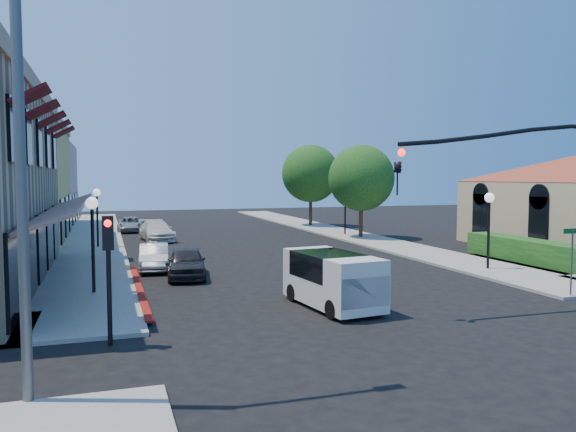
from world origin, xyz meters
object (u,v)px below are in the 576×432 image
object	(u,v)px
cobra_streetlight	(40,124)
lamppost_right_near	(489,211)
street_tree_a	(361,178)
parked_car_d	(130,224)
parked_car_b	(154,257)
parked_car_a	(187,262)
street_name_sign	(572,251)
parked_car_c	(157,231)
lamppost_left_near	(92,220)
lamppost_right_far	(345,198)
white_van	(333,277)
lamppost_left_far	(97,203)
secondary_signal	(108,256)
signal_mast_arm	(552,183)
street_tree_b	(311,174)

from	to	relation	value
cobra_streetlight	lamppost_right_near	distance (m)	20.44
street_tree_a	parked_car_d	xyz separation A→B (m)	(-15.00, 10.00, -3.62)
cobra_streetlight	parked_car_b	distance (m)	16.03
parked_car_a	parked_car_b	bearing A→B (deg)	123.02
street_name_sign	lamppost_right_near	xyz separation A→B (m)	(1.00, 5.80, 1.04)
parked_car_b	parked_car_c	xyz separation A→B (m)	(1.15, 12.00, 0.07)
cobra_streetlight	lamppost_left_near	world-z (taller)	cobra_streetlight
parked_car_a	parked_car_c	distance (m)	14.40
street_name_sign	lamppost_left_near	xyz separation A→B (m)	(-16.00, 5.80, 1.04)
lamppost_right_far	parked_car_d	distance (m)	16.88
white_van	parked_car_c	distance (m)	21.79
lamppost_left_far	parked_car_a	xyz separation A→B (m)	(3.70, -11.40, -2.08)
street_tree_a	secondary_signal	size ratio (longest dim) A/B	1.95
lamppost_left_far	white_van	xyz separation A→B (m)	(7.51, -18.45, -1.71)
signal_mast_arm	white_van	distance (m)	7.78
street_tree_b	lamppost_right_near	distance (m)	24.07
lamppost_left_far	parked_car_c	bearing A→B (deg)	39.04
secondary_signal	parked_car_d	size ratio (longest dim) A/B	0.81
lamppost_right_far	white_van	bearing A→B (deg)	-114.91
signal_mast_arm	lamppost_right_near	distance (m)	7.15
parked_car_a	lamppost_right_near	bearing A→B (deg)	-3.68
street_tree_b	lamppost_left_near	size ratio (longest dim) A/B	1.97
signal_mast_arm	lamppost_right_near	xyz separation A→B (m)	(2.64, 6.50, -1.35)
secondary_signal	lamppost_left_far	distance (m)	20.60
secondary_signal	lamppost_left_near	size ratio (longest dim) A/B	0.93
cobra_streetlight	street_name_sign	size ratio (longest dim) A/B	3.72
street_tree_a	lamppost_left_near	xyz separation A→B (m)	(-17.30, -14.00, -1.46)
white_van	lamppost_right_near	bearing A→B (deg)	25.11
street_tree_a	signal_mast_arm	world-z (taller)	street_tree_a
lamppost_left_near	parked_car_c	bearing A→B (deg)	77.72
white_van	parked_car_c	xyz separation A→B (m)	(-3.81, 21.45, -0.36)
parked_car_b	parked_car_c	size ratio (longest dim) A/B	0.79
street_tree_b	signal_mast_arm	bearing A→B (deg)	-95.51
street_tree_b	signal_mast_arm	size ratio (longest dim) A/B	0.88
street_name_sign	parked_car_a	distance (m)	14.93
signal_mast_arm	secondary_signal	xyz separation A→B (m)	(-13.86, -0.09, -1.77)
signal_mast_arm	cobra_streetlight	distance (m)	15.45
secondary_signal	lamppost_left_far	bearing A→B (deg)	91.39
white_van	street_tree_a	bearing A→B (deg)	62.04
street_tree_a	street_name_sign	size ratio (longest dim) A/B	2.59
cobra_streetlight	lamppost_left_near	distance (m)	10.34
lamppost_right_near	parked_car_b	world-z (taller)	lamppost_right_near
cobra_streetlight	parked_car_a	xyz separation A→B (m)	(4.35, 12.60, -4.61)
street_tree_a	street_name_sign	xyz separation A→B (m)	(-1.30, -19.80, -2.50)
lamppost_left_near	white_van	xyz separation A→B (m)	(7.51, -4.45, -1.71)
street_name_sign	lamppost_left_far	world-z (taller)	lamppost_left_far
secondary_signal	parked_car_a	world-z (taller)	secondary_signal
cobra_streetlight	lamppost_right_far	bearing A→B (deg)	55.83
signal_mast_arm	white_van	xyz separation A→B (m)	(-6.85, 2.05, -3.06)
parked_car_c	signal_mast_arm	bearing A→B (deg)	-71.16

